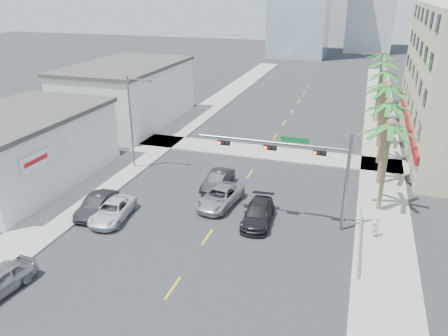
# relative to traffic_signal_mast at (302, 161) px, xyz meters

# --- Properties ---
(ground) EXTENTS (260.00, 260.00, 0.00)m
(ground) POSITION_rel_traffic_signal_mast_xyz_m (-5.78, -7.95, -5.06)
(ground) COLOR #262628
(ground) RESTS_ON ground
(sidewalk_right) EXTENTS (4.00, 120.00, 0.15)m
(sidewalk_right) POSITION_rel_traffic_signal_mast_xyz_m (6.22, 12.05, -4.99)
(sidewalk_right) COLOR gray
(sidewalk_right) RESTS_ON ground
(sidewalk_left) EXTENTS (4.00, 120.00, 0.15)m
(sidewalk_left) POSITION_rel_traffic_signal_mast_xyz_m (-17.78, 12.05, -4.99)
(sidewalk_left) COLOR gray
(sidewalk_left) RESTS_ON ground
(sidewalk_cross) EXTENTS (80.00, 4.00, 0.15)m
(sidewalk_cross) POSITION_rel_traffic_signal_mast_xyz_m (-5.78, 14.05, -4.99)
(sidewalk_cross) COLOR gray
(sidewalk_cross) RESTS_ON ground
(building_left_near) EXTENTS (10.00, 16.00, 6.00)m
(building_left_near) POSITION_rel_traffic_signal_mast_xyz_m (-24.78, 0.05, -2.06)
(building_left_near) COLOR beige
(building_left_near) RESTS_ON ground
(building_left_far) EXTENTS (11.00, 18.00, 7.20)m
(building_left_far) POSITION_rel_traffic_signal_mast_xyz_m (-25.28, 20.05, -1.46)
(building_left_far) COLOR beige
(building_left_far) RESTS_ON ground
(traffic_signal_mast) EXTENTS (11.12, 0.54, 7.20)m
(traffic_signal_mast) POSITION_rel_traffic_signal_mast_xyz_m (0.00, 0.00, 0.00)
(traffic_signal_mast) COLOR slate
(traffic_signal_mast) RESTS_ON ground
(palm_tree_0) EXTENTS (4.80, 4.80, 7.80)m
(palm_tree_0) POSITION_rel_traffic_signal_mast_xyz_m (5.82, 4.05, 2.02)
(palm_tree_0) COLOR brown
(palm_tree_0) RESTS_ON ground
(palm_tree_1) EXTENTS (4.80, 4.80, 8.16)m
(palm_tree_1) POSITION_rel_traffic_signal_mast_xyz_m (5.82, 9.25, 2.37)
(palm_tree_1) COLOR brown
(palm_tree_1) RESTS_ON ground
(palm_tree_2) EXTENTS (4.80, 4.80, 8.52)m
(palm_tree_2) POSITION_rel_traffic_signal_mast_xyz_m (5.82, 14.45, 2.72)
(palm_tree_2) COLOR brown
(palm_tree_2) RESTS_ON ground
(palm_tree_3) EXTENTS (4.80, 4.80, 7.80)m
(palm_tree_3) POSITION_rel_traffic_signal_mast_xyz_m (5.82, 19.65, 2.02)
(palm_tree_3) COLOR brown
(palm_tree_3) RESTS_ON ground
(palm_tree_4) EXTENTS (4.80, 4.80, 8.16)m
(palm_tree_4) POSITION_rel_traffic_signal_mast_xyz_m (5.82, 24.85, 2.37)
(palm_tree_4) COLOR brown
(palm_tree_4) RESTS_ON ground
(palm_tree_5) EXTENTS (4.80, 4.80, 8.52)m
(palm_tree_5) POSITION_rel_traffic_signal_mast_xyz_m (5.82, 30.05, 2.72)
(palm_tree_5) COLOR brown
(palm_tree_5) RESTS_ON ground
(palm_tree_6) EXTENTS (4.80, 4.80, 7.80)m
(palm_tree_6) POSITION_rel_traffic_signal_mast_xyz_m (5.82, 35.25, 2.02)
(palm_tree_6) COLOR brown
(palm_tree_6) RESTS_ON ground
(palm_tree_7) EXTENTS (4.80, 4.80, 8.16)m
(palm_tree_7) POSITION_rel_traffic_signal_mast_xyz_m (5.82, 40.45, 2.37)
(palm_tree_7) COLOR brown
(palm_tree_7) RESTS_ON ground
(streetlight_left) EXTENTS (2.55, 0.25, 9.00)m
(streetlight_left) POSITION_rel_traffic_signal_mast_xyz_m (-16.78, 6.05, -0.00)
(streetlight_left) COLOR slate
(streetlight_left) RESTS_ON ground
(streetlight_right) EXTENTS (2.55, 0.25, 9.00)m
(streetlight_right) POSITION_rel_traffic_signal_mast_xyz_m (5.21, 30.05, -0.00)
(streetlight_right) COLOR slate
(streetlight_right) RESTS_ON ground
(guardrail) EXTENTS (0.08, 8.08, 1.00)m
(guardrail) POSITION_rel_traffic_signal_mast_xyz_m (4.52, -1.95, -4.39)
(guardrail) COLOR silver
(guardrail) RESTS_ON ground
(car_parked_mid) EXTENTS (1.80, 4.61, 1.49)m
(car_parked_mid) POSITION_rel_traffic_signal_mast_xyz_m (-15.18, -3.24, -4.31)
(car_parked_mid) COLOR black
(car_parked_mid) RESTS_ON ground
(car_parked_far) EXTENTS (2.81, 5.16, 1.37)m
(car_parked_far) POSITION_rel_traffic_signal_mast_xyz_m (-13.58, -3.62, -4.38)
(car_parked_far) COLOR silver
(car_parked_far) RESTS_ON ground
(car_lane_left) EXTENTS (1.95, 4.61, 1.48)m
(car_lane_left) POSITION_rel_traffic_signal_mast_xyz_m (-7.71, 4.19, -4.32)
(car_lane_left) COLOR black
(car_lane_left) RESTS_ON ground
(car_lane_center) EXTENTS (3.15, 5.60, 1.48)m
(car_lane_center) POSITION_rel_traffic_signal_mast_xyz_m (-6.48, 1.05, -4.32)
(car_lane_center) COLOR #B5B5BA
(car_lane_center) RESTS_ON ground
(car_lane_right) EXTENTS (2.35, 5.14, 1.46)m
(car_lane_right) POSITION_rel_traffic_signal_mast_xyz_m (-2.86, -0.75, -4.33)
(car_lane_right) COLOR black
(car_lane_right) RESTS_ON ground
(pedestrian) EXTENTS (0.69, 0.67, 1.59)m
(pedestrian) POSITION_rel_traffic_signal_mast_xyz_m (5.52, -0.48, -4.12)
(pedestrian) COLOR silver
(pedestrian) RESTS_ON sidewalk_right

